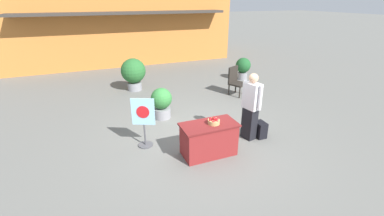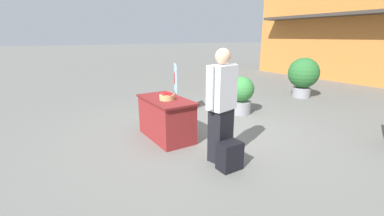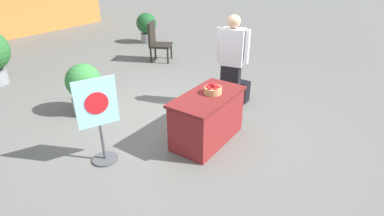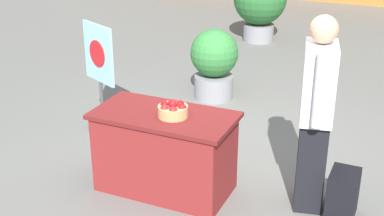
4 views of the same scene
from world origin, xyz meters
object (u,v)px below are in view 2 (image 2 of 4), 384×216
at_px(poster_board, 175,88).
at_px(display_table, 166,118).
at_px(person_visitor, 221,106).
at_px(backpack, 230,156).
at_px(potted_plant_far_left, 241,94).
at_px(potted_plant_near_left, 303,75).
at_px(apple_basket, 167,96).

bearing_deg(poster_board, display_table, 79.48).
bearing_deg(poster_board, person_visitor, 101.25).
xyz_separation_m(backpack, potted_plant_far_left, (-2.05, 2.11, 0.30)).
height_order(backpack, potted_plant_near_left, potted_plant_near_left).
xyz_separation_m(person_visitor, backpack, (0.31, -0.07, -0.68)).
xyz_separation_m(person_visitor, potted_plant_far_left, (-1.74, 2.05, -0.38)).
height_order(person_visitor, potted_plant_far_left, person_visitor).
xyz_separation_m(display_table, backpack, (1.59, 0.22, -0.18)).
distance_m(apple_basket, backpack, 1.64).
bearing_deg(potted_plant_far_left, apple_basket, -76.79).
xyz_separation_m(poster_board, potted_plant_far_left, (0.83, 1.42, -0.16)).
bearing_deg(backpack, apple_basket, -170.69).
bearing_deg(backpack, poster_board, 166.44).
bearing_deg(person_visitor, backpack, 154.96).
relative_size(backpack, poster_board, 0.34).
height_order(backpack, poster_board, poster_board).
height_order(poster_board, potted_plant_far_left, poster_board).
height_order(apple_basket, potted_plant_far_left, potted_plant_far_left).
distance_m(display_table, backpack, 1.62).
distance_m(display_table, potted_plant_near_left, 5.30).
height_order(person_visitor, poster_board, person_visitor).
bearing_deg(display_table, potted_plant_near_left, 98.14).
bearing_deg(poster_board, backpack, 101.40).
height_order(poster_board, potted_plant_near_left, potted_plant_near_left).
bearing_deg(potted_plant_far_left, potted_plant_near_left, 95.82).
bearing_deg(display_table, person_visitor, 12.67).
distance_m(display_table, person_visitor, 1.41).
relative_size(apple_basket, potted_plant_far_left, 0.29).
relative_size(potted_plant_near_left, potted_plant_far_left, 1.34).
height_order(apple_basket, person_visitor, person_visitor).
xyz_separation_m(apple_basket, potted_plant_near_left, (-0.85, 5.26, -0.12)).
relative_size(apple_basket, poster_board, 0.21).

